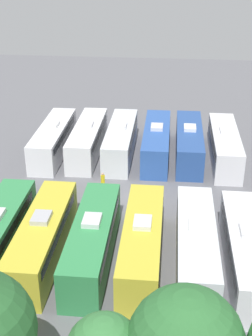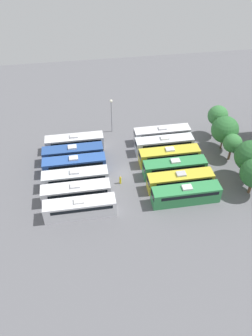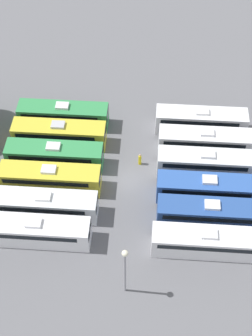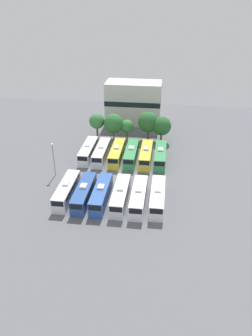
# 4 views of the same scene
# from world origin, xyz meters

# --- Properties ---
(ground_plane) EXTENTS (105.38, 105.38, 0.00)m
(ground_plane) POSITION_xyz_m (0.00, 0.00, 0.00)
(ground_plane) COLOR slate
(bus_0) EXTENTS (2.62, 11.38, 3.37)m
(bus_0) POSITION_xyz_m (-8.75, -8.58, 1.65)
(bus_0) COLOR silver
(bus_0) RESTS_ON ground_plane
(bus_1) EXTENTS (2.62, 11.38, 3.37)m
(bus_1) POSITION_xyz_m (-5.21, -9.04, 1.65)
(bus_1) COLOR #284C93
(bus_1) RESTS_ON ground_plane
(bus_2) EXTENTS (2.62, 11.38, 3.37)m
(bus_2) POSITION_xyz_m (-1.89, -8.92, 1.65)
(bus_2) COLOR #2D56A8
(bus_2) RESTS_ON ground_plane
(bus_3) EXTENTS (2.62, 11.38, 3.37)m
(bus_3) POSITION_xyz_m (1.81, -8.92, 1.65)
(bus_3) COLOR silver
(bus_3) RESTS_ON ground_plane
(bus_4) EXTENTS (2.62, 11.38, 3.37)m
(bus_4) POSITION_xyz_m (5.26, -8.96, 1.65)
(bus_4) COLOR white
(bus_4) RESTS_ON ground_plane
(bus_5) EXTENTS (2.62, 11.38, 3.37)m
(bus_5) POSITION_xyz_m (8.80, -8.52, 1.65)
(bus_5) COLOR white
(bus_5) RESTS_ON ground_plane
(bus_6) EXTENTS (2.62, 11.38, 3.37)m
(bus_6) POSITION_xyz_m (-8.65, 9.14, 1.65)
(bus_6) COLOR white
(bus_6) RESTS_ON ground_plane
(bus_7) EXTENTS (2.62, 11.38, 3.37)m
(bus_7) POSITION_xyz_m (-5.32, 8.76, 1.65)
(bus_7) COLOR silver
(bus_7) RESTS_ON ground_plane
(bus_8) EXTENTS (2.62, 11.38, 3.37)m
(bus_8) POSITION_xyz_m (-1.64, 8.81, 1.65)
(bus_8) COLOR gold
(bus_8) RESTS_ON ground_plane
(bus_9) EXTENTS (2.62, 11.38, 3.37)m
(bus_9) POSITION_xyz_m (1.80, 8.89, 1.65)
(bus_9) COLOR #338C4C
(bus_9) RESTS_ON ground_plane
(bus_10) EXTENTS (2.62, 11.38, 3.37)m
(bus_10) POSITION_xyz_m (5.29, 8.90, 1.65)
(bus_10) COLOR gold
(bus_10) RESTS_ON ground_plane
(bus_11) EXTENTS (2.62, 11.38, 3.37)m
(bus_11) POSITION_xyz_m (8.63, 8.91, 1.65)
(bus_11) COLOR #338C4C
(bus_11) RESTS_ON ground_plane
(worker_person) EXTENTS (0.36, 0.36, 1.71)m
(worker_person) POSITION_xyz_m (2.55, -1.18, 0.79)
(worker_person) COLOR gold
(worker_person) RESTS_ON ground_plane
(light_pole) EXTENTS (0.60, 0.60, 7.63)m
(light_pole) POSITION_xyz_m (-13.79, -0.54, 5.19)
(light_pole) COLOR gray
(light_pole) RESTS_ON ground_plane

